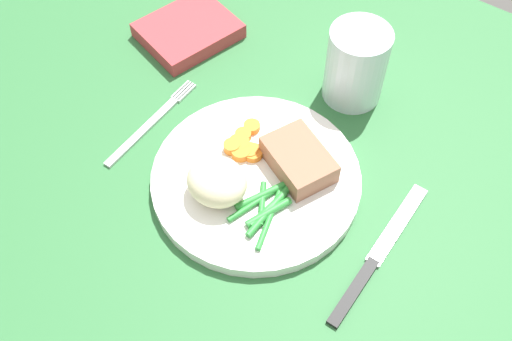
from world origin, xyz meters
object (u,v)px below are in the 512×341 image
at_px(water_glass, 355,69).
at_px(fork, 151,123).
at_px(meat_portion, 299,160).
at_px(knife, 377,256).
at_px(dinner_plate, 256,179).
at_px(napkin, 188,30).

bearing_deg(water_glass, fork, -133.28).
bearing_deg(fork, meat_portion, 14.02).
xyz_separation_m(meat_portion, fork, (-0.20, -0.04, -0.03)).
bearing_deg(knife, water_glass, 129.96).
height_order(dinner_plate, napkin, napkin).
distance_m(dinner_plate, knife, 0.16).
bearing_deg(fork, dinner_plate, 2.93).
relative_size(knife, napkin, 1.63).
bearing_deg(meat_portion, dinner_plate, -130.60).
height_order(dinner_plate, water_glass, water_glass).
height_order(water_glass, napkin, water_glass).
height_order(meat_portion, napkin, meat_portion).
xyz_separation_m(dinner_plate, water_glass, (0.02, 0.19, 0.04)).
xyz_separation_m(dinner_plate, knife, (0.16, -0.00, -0.01)).
bearing_deg(napkin, knife, -21.65).
bearing_deg(water_glass, meat_portion, -84.99).
xyz_separation_m(water_glass, napkin, (-0.24, -0.04, -0.03)).
relative_size(meat_portion, fork, 0.51).
bearing_deg(meat_portion, knife, -17.62).
bearing_deg(fork, napkin, 113.98).
bearing_deg(dinner_plate, water_glass, 83.99).
bearing_deg(water_glass, napkin, -170.89).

